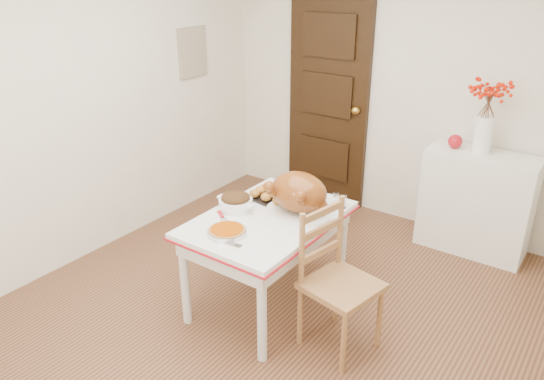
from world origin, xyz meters
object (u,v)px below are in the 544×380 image
Objects in this scene: chair_oak at (342,283)px; pumpkin_pie at (227,230)px; sideboard at (476,203)px; turkey_platter at (299,194)px; kitchen_table at (268,261)px.

chair_oak reaches higher than pumpkin_pie.
sideboard is 1.74m from turkey_platter.
pumpkin_pie is (-0.21, -0.50, -0.12)m from turkey_platter.
chair_oak is 0.67m from turkey_platter.
sideboard is 2.26m from pumpkin_pie.
kitchen_table is 0.66m from chair_oak.
kitchen_table is 0.54m from turkey_platter.
turkey_platter is 1.91× the size of pumpkin_pie.
chair_oak is at bearing -13.90° from turkey_platter.
pumpkin_pie is at bearing 120.20° from chair_oak.
turkey_platter is 0.56m from pumpkin_pie.
sideboard is at bearing 75.21° from turkey_platter.
turkey_platter reaches higher than pumpkin_pie.
chair_oak is (-0.32, -1.75, 0.04)m from sideboard.
kitchen_table is at bearing 79.04° from pumpkin_pie.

